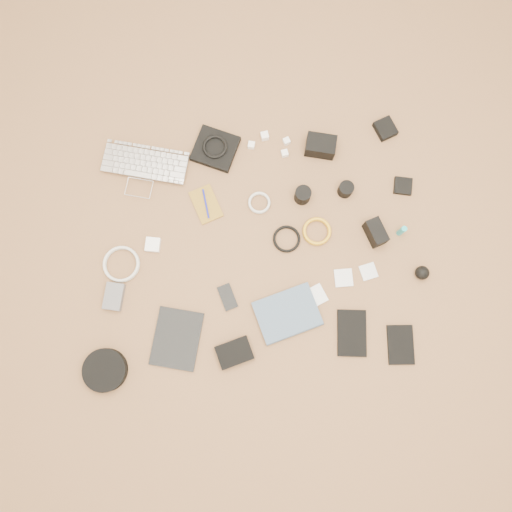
{
  "coord_description": "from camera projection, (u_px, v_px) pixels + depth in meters",
  "views": [
    {
      "loc": [
        -0.03,
        -0.42,
        2.08
      ],
      "look_at": [
        0.0,
        -0.03,
        0.02
      ],
      "focal_mm": 35.0,
      "sensor_mm": 36.0,
      "label": 1
    }
  ],
  "objects": [
    {
      "name": "cable_white_a",
      "position": [
        259.0,
        203.0,
        2.15
      ],
      "size": [
        0.1,
        0.1,
        0.01
      ],
      "primitive_type": "torus",
      "rotation": [
        0.0,
        0.0,
        -0.01
      ],
      "color": "silver",
      "rests_on": "ground"
    },
    {
      "name": "room_shell",
      "position": [
        252.0,
        113.0,
        0.89
      ],
      "size": [
        4.04,
        4.04,
        2.58
      ],
      "color": "brown",
      "rests_on": "ground"
    },
    {
      "name": "notebook_black_b",
      "position": [
        401.0,
        345.0,
        2.04
      ],
      "size": [
        0.12,
        0.17,
        0.01
      ],
      "primitive_type": "cube",
      "rotation": [
        0.0,
        0.0,
        -0.08
      ],
      "color": "black",
      "rests_on": "ground"
    },
    {
      "name": "notebook_black_a",
      "position": [
        352.0,
        333.0,
        2.05
      ],
      "size": [
        0.14,
        0.2,
        0.01
      ],
      "primitive_type": "cube",
      "rotation": [
        0.0,
        0.0,
        -0.12
      ],
      "color": "black",
      "rests_on": "ground"
    },
    {
      "name": "lens_cleaner",
      "position": [
        402.0,
        231.0,
        2.09
      ],
      "size": [
        0.03,
        0.03,
        0.08
      ],
      "primitive_type": "cylinder",
      "rotation": [
        0.0,
        0.0,
        -0.14
      ],
      "color": "#1BAAB5",
      "rests_on": "ground"
    },
    {
      "name": "card_reader",
      "position": [
        403.0,
        186.0,
        2.16
      ],
      "size": [
        0.09,
        0.09,
        0.02
      ],
      "primitive_type": "cube",
      "rotation": [
        0.0,
        0.0,
        -0.22
      ],
      "color": "black",
      "rests_on": "ground"
    },
    {
      "name": "lens_a",
      "position": [
        303.0,
        195.0,
        2.13
      ],
      "size": [
        0.07,
        0.07,
        0.07
      ],
      "primitive_type": "cylinder",
      "rotation": [
        0.0,
        0.0,
        -0.04
      ],
      "color": "black",
      "rests_on": "ground"
    },
    {
      "name": "tablet",
      "position": [
        177.0,
        339.0,
        2.04
      ],
      "size": [
        0.24,
        0.28,
        0.01
      ],
      "primitive_type": "cube",
      "rotation": [
        0.0,
        0.0,
        -0.26
      ],
      "color": "black",
      "rests_on": "ground"
    },
    {
      "name": "battery_charger",
      "position": [
        114.0,
        297.0,
        2.07
      ],
      "size": [
        0.1,
        0.13,
        0.03
      ],
      "primitive_type": "cube",
      "rotation": [
        0.0,
        0.0,
        -0.23
      ],
      "color": "#59595E",
      "rests_on": "ground"
    },
    {
      "name": "cable_black",
      "position": [
        287.0,
        239.0,
        2.12
      ],
      "size": [
        0.14,
        0.14,
        0.01
      ],
      "primitive_type": "torus",
      "rotation": [
        0.0,
        0.0,
        0.2
      ],
      "color": "black",
      "rests_on": "ground"
    },
    {
      "name": "headphone_pouch",
      "position": [
        215.0,
        149.0,
        2.19
      ],
      "size": [
        0.23,
        0.23,
        0.03
      ],
      "primitive_type": "cube",
      "rotation": [
        0.0,
        0.0,
        -0.43
      ],
      "color": "black",
      "rests_on": "ground"
    },
    {
      "name": "drive_case",
      "position": [
        234.0,
        353.0,
        2.02
      ],
      "size": [
        0.16,
        0.13,
        0.03
      ],
      "primitive_type": "cube",
      "rotation": [
        0.0,
        0.0,
        0.26
      ],
      "color": "black",
      "rests_on": "ground"
    },
    {
      "name": "notebook_olive",
      "position": [
        206.0,
        204.0,
        2.15
      ],
      "size": [
        0.15,
        0.18,
        0.01
      ],
      "primitive_type": "cube",
      "rotation": [
        0.0,
        0.0,
        0.33
      ],
      "color": "olive",
      "rests_on": "ground"
    },
    {
      "name": "charger_b",
      "position": [
        265.0,
        136.0,
        2.2
      ],
      "size": [
        0.04,
        0.04,
        0.03
      ],
      "primitive_type": "cube",
      "rotation": [
        0.0,
        0.0,
        0.14
      ],
      "color": "white",
      "rests_on": "ground"
    },
    {
      "name": "charger_d",
      "position": [
        285.0,
        153.0,
        2.19
      ],
      "size": [
        0.03,
        0.03,
        0.03
      ],
      "primitive_type": "cube",
      "rotation": [
        0.0,
        0.0,
        0.17
      ],
      "color": "white",
      "rests_on": "ground"
    },
    {
      "name": "headphones",
      "position": [
        215.0,
        147.0,
        2.16
      ],
      "size": [
        0.14,
        0.14,
        0.01
      ],
      "primitive_type": "torus",
      "rotation": [
        0.0,
        0.0,
        -0.31
      ],
      "color": "black",
      "rests_on": "headphone_pouch"
    },
    {
      "name": "paperback",
      "position": [
        296.0,
        335.0,
        2.04
      ],
      "size": [
        0.29,
        0.25,
        0.02
      ],
      "primitive_type": "imported",
      "rotation": [
        0.0,
        0.0,
        1.83
      ],
      "color": "#435771",
      "rests_on": "ground"
    },
    {
      "name": "filter_case_right",
      "position": [
        368.0,
        272.0,
        2.1
      ],
      "size": [
        0.08,
        0.08,
        0.01
      ],
      "primitive_type": "cube",
      "rotation": [
        0.0,
        0.0,
        0.21
      ],
      "color": "silver",
      "rests_on": "ground"
    },
    {
      "name": "filter_case_left",
      "position": [
        316.0,
        296.0,
        2.08
      ],
      "size": [
        0.1,
        0.1,
        0.01
      ],
      "primitive_type": "cube",
      "rotation": [
        0.0,
        0.0,
        0.39
      ],
      "color": "silver",
      "rests_on": "ground"
    },
    {
      "name": "power_brick",
      "position": [
        153.0,
        245.0,
        2.11
      ],
      "size": [
        0.07,
        0.07,
        0.03
      ],
      "primitive_type": "cube",
      "rotation": [
        0.0,
        0.0,
        -0.18
      ],
      "color": "white",
      "rests_on": "ground"
    },
    {
      "name": "filter_case_mid",
      "position": [
        343.0,
        278.0,
        2.09
      ],
      "size": [
        0.08,
        0.08,
        0.01
      ],
      "primitive_type": "cube",
      "rotation": [
        0.0,
        0.0,
        -0.02
      ],
      "color": "silver",
      "rests_on": "ground"
    },
    {
      "name": "charger_c",
      "position": [
        287.0,
        141.0,
        2.2
      ],
      "size": [
        0.03,
        0.03,
        0.03
      ],
      "primitive_type": "cube",
      "rotation": [
        0.0,
        0.0,
        0.34
      ],
      "color": "white",
      "rests_on": "ground"
    },
    {
      "name": "flash",
      "position": [
        376.0,
        233.0,
        2.09
      ],
      "size": [
        0.09,
        0.12,
        0.08
      ],
      "primitive_type": "cube",
      "rotation": [
        0.0,
        0.0,
        0.32
      ],
      "color": "black",
      "rests_on": "ground"
    },
    {
      "name": "lens_b",
      "position": [
        346.0,
        189.0,
        2.14
      ],
      "size": [
        0.08,
        0.08,
        0.06
      ],
      "primitive_type": "cylinder",
      "rotation": [
        0.0,
        0.0,
        0.23
      ],
      "color": "black",
      "rests_on": "ground"
    },
    {
      "name": "dslr_camera",
      "position": [
        321.0,
        146.0,
        2.17
      ],
      "size": [
        0.15,
        0.12,
        0.07
      ],
      "primitive_type": "cube",
      "rotation": [
        0.0,
        0.0,
        -0.25
      ],
      "color": "black",
      "rests_on": "ground"
    },
    {
      "name": "charger_a",
      "position": [
        251.0,
        145.0,
        2.19
      ],
      "size": [
        0.03,
        0.03,
        0.03
      ],
      "primitive_type": "cube",
      "rotation": [
        0.0,
        0.0,
        -0.27
      ],
      "color": "white",
      "rests_on": "ground"
    },
    {
      "name": "headphone_case",
      "position": [
        105.0,
        370.0,
        2.0
      ],
      "size": [
        0.21,
        0.21,
        0.05
      ],
      "primitive_type": "cylinder",
      "rotation": [
        0.0,
        0.0,
        -0.28
      ],
      "color": "black",
      "rests_on": "ground"
    },
    {
      "name": "laptop",
      "position": [
        143.0,
        174.0,
        2.17
      ],
      "size": [
        0.42,
        0.35,
        0.03
      ],
      "primitive_type": "imported",
      "rotation": [
        0.0,
        0.0,
        -0.27
      ],
      "color": "#BCBCC0",
      "rests_on": "ground"
    },
    {
      "name": "phone",
      "position": [
        228.0,
        297.0,
        2.08
      ],
      "size": [
        0.08,
        0.12,
        0.01
      ],
      "primitive_type": "cube",
      "rotation": [
        0.0,
        0.0,
        0.29
      ],
      "color": "black",
      "rests_on": "ground"
    },
    {
      "name": "cable_yellow",
      "position": [
        317.0,
        232.0,
        2.13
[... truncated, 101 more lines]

